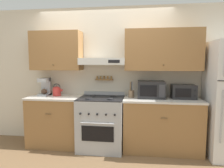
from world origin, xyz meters
TOP-DOWN VIEW (x-y plane):
  - ground_plane at (0.00, 0.00)m, footprint 16.00×16.00m
  - wall_back at (0.08, 0.57)m, footprint 5.20×0.46m
  - counter_left at (-0.87, 0.31)m, footprint 0.95×0.61m
  - counter_right at (1.05, 0.31)m, footprint 1.32×0.61m
  - stove_range at (0.00, 0.26)m, footprint 0.78×0.71m
  - tea_kettle at (-0.87, 0.40)m, footprint 0.20×0.15m
  - coffee_maker at (-1.11, 0.43)m, footprint 0.17×0.24m
  - microwave at (0.87, 0.42)m, footprint 0.47×0.40m
  - utensil_crock at (0.52, 0.40)m, footprint 0.10×0.10m
  - toaster_oven at (1.41, 0.40)m, footprint 0.39×0.31m

SIDE VIEW (x-z plane):
  - ground_plane at x=0.00m, z-range 0.00..0.00m
  - counter_right at x=1.05m, z-range 0.00..0.91m
  - counter_left at x=-0.87m, z-range 0.00..0.91m
  - stove_range at x=0.00m, z-range -0.03..0.95m
  - utensil_crock at x=0.52m, z-range 0.84..1.12m
  - tea_kettle at x=-0.87m, z-range 0.89..1.12m
  - toaster_oven at x=1.41m, z-range 0.91..1.15m
  - microwave at x=0.87m, z-range 0.91..1.20m
  - coffee_maker at x=-1.11m, z-range 0.91..1.24m
  - wall_back at x=0.08m, z-range 0.16..2.71m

